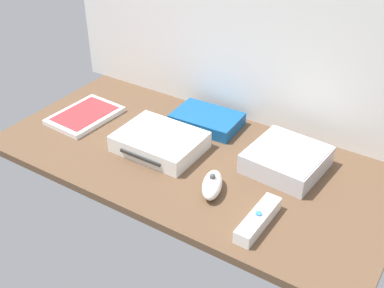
# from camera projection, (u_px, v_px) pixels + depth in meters

# --- Properties ---
(ground_plane) EXTENTS (1.00, 0.48, 0.02)m
(ground_plane) POSITION_uv_depth(u_px,v_px,m) (192.00, 161.00, 1.23)
(ground_plane) COLOR brown
(ground_plane) RESTS_ON ground
(back_wall) EXTENTS (1.10, 0.01, 0.64)m
(back_wall) POSITION_uv_depth(u_px,v_px,m) (245.00, 4.00, 1.22)
(back_wall) COLOR white
(back_wall) RESTS_ON ground
(game_console) EXTENTS (0.21, 0.17, 0.04)m
(game_console) POSITION_uv_depth(u_px,v_px,m) (160.00, 142.00, 1.24)
(game_console) COLOR white
(game_console) RESTS_ON ground_plane
(mini_computer) EXTENTS (0.18, 0.18, 0.05)m
(mini_computer) POSITION_uv_depth(u_px,v_px,m) (286.00, 159.00, 1.17)
(mini_computer) COLOR silver
(mini_computer) RESTS_ON ground_plane
(game_case) EXTENTS (0.15, 0.20, 0.02)m
(game_case) POSITION_uv_depth(u_px,v_px,m) (85.00, 116.00, 1.38)
(game_case) COLOR white
(game_case) RESTS_ON ground_plane
(network_router) EXTENTS (0.18, 0.13, 0.03)m
(network_router) POSITION_uv_depth(u_px,v_px,m) (207.00, 120.00, 1.34)
(network_router) COLOR #145193
(network_router) RESTS_ON ground_plane
(remote_wand) EXTENTS (0.04, 0.15, 0.03)m
(remote_wand) POSITION_uv_depth(u_px,v_px,m) (258.00, 220.00, 1.01)
(remote_wand) COLOR white
(remote_wand) RESTS_ON ground_plane
(remote_nunchuk) EXTENTS (0.08, 0.11, 0.05)m
(remote_nunchuk) POSITION_uv_depth(u_px,v_px,m) (212.00, 185.00, 1.10)
(remote_nunchuk) COLOR white
(remote_nunchuk) RESTS_ON ground_plane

